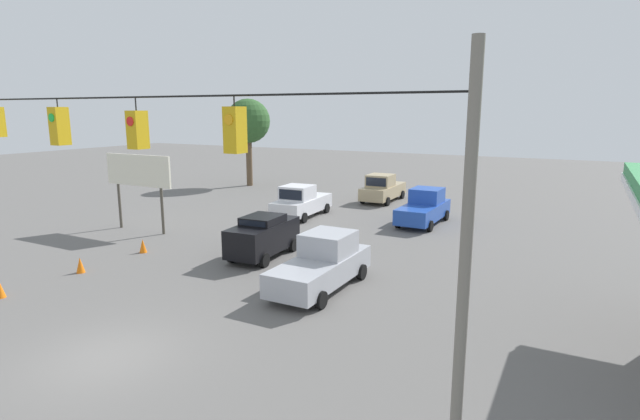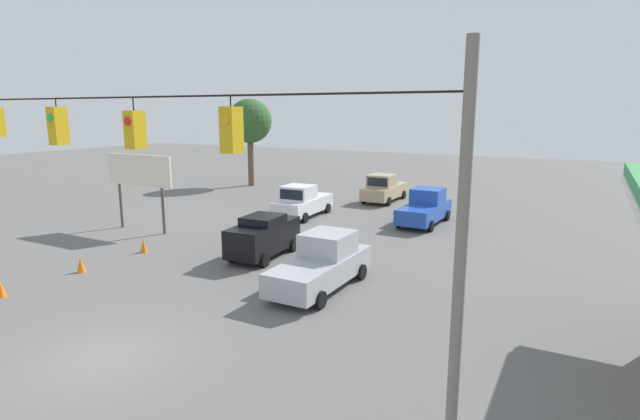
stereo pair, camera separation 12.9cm
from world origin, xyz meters
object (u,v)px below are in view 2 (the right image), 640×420
object	(u,v)px
sedan_black_withflow_mid	(263,235)
traffic_cone_nearest	(0,288)
pickup_truck_tan_withflow_deep	(384,189)
pickup_truck_blue_oncoming_deep	(425,208)
pickup_truck_white_withflow_far	(302,202)
traffic_cone_third	(143,246)
tree_horizon_left	(250,122)
roadside_billboard	(139,175)
traffic_cone_second	(81,265)
overhead_signal_span	(63,180)
pickup_truck_silver_crossing_near	(322,263)

from	to	relation	value
sedan_black_withflow_mid	traffic_cone_nearest	world-z (taller)	sedan_black_withflow_mid
pickup_truck_tan_withflow_deep	pickup_truck_blue_oncoming_deep	world-z (taller)	same
pickup_truck_white_withflow_far	traffic_cone_nearest	world-z (taller)	pickup_truck_white_withflow_far
traffic_cone_nearest	traffic_cone_third	world-z (taller)	same
sedan_black_withflow_mid	tree_horizon_left	world-z (taller)	tree_horizon_left
roadside_billboard	tree_horizon_left	xyz separation A→B (m)	(4.99, -17.46, 2.57)
traffic_cone_third	tree_horizon_left	xyz separation A→B (m)	(8.57, -20.69, 5.49)
pickup_truck_white_withflow_far	traffic_cone_nearest	bearing A→B (deg)	81.58
traffic_cone_second	roadside_billboard	bearing A→B (deg)	-61.67
traffic_cone_nearest	sedan_black_withflow_mid	bearing A→B (deg)	-122.04
sedan_black_withflow_mid	pickup_truck_blue_oncoming_deep	size ratio (longest dim) A/B	0.82
traffic_cone_nearest	traffic_cone_second	size ratio (longest dim) A/B	1.00
traffic_cone_nearest	overhead_signal_span	bearing A→B (deg)	164.61
pickup_truck_silver_crossing_near	traffic_cone_third	size ratio (longest dim) A/B	8.11
pickup_truck_tan_withflow_deep	pickup_truck_silver_crossing_near	world-z (taller)	same
pickup_truck_white_withflow_far	traffic_cone_nearest	size ratio (longest dim) A/B	7.95
overhead_signal_span	pickup_truck_tan_withflow_deep	size ratio (longest dim) A/B	3.80
pickup_truck_tan_withflow_deep	roadside_billboard	distance (m)	17.96
roadside_billboard	tree_horizon_left	world-z (taller)	tree_horizon_left
pickup_truck_tan_withflow_deep	tree_horizon_left	bearing A→B (deg)	-8.20
pickup_truck_white_withflow_far	pickup_truck_blue_oncoming_deep	bearing A→B (deg)	-166.39
pickup_truck_white_withflow_far	pickup_truck_silver_crossing_near	size ratio (longest dim) A/B	0.98
pickup_truck_white_withflow_far	roadside_billboard	world-z (taller)	roadside_billboard
tree_horizon_left	traffic_cone_nearest	bearing A→B (deg)	107.28
traffic_cone_nearest	traffic_cone_second	xyz separation A→B (m)	(-0.05, -3.33, 0.00)
pickup_truck_blue_oncoming_deep	tree_horizon_left	size ratio (longest dim) A/B	0.67
pickup_truck_silver_crossing_near	sedan_black_withflow_mid	size ratio (longest dim) A/B	1.24
pickup_truck_blue_oncoming_deep	pickup_truck_tan_withflow_deep	bearing A→B (deg)	-49.94
overhead_signal_span	roadside_billboard	distance (m)	16.31
pickup_truck_tan_withflow_deep	traffic_cone_nearest	distance (m)	26.05
roadside_billboard	pickup_truck_white_withflow_far	bearing A→B (deg)	-128.89
pickup_truck_blue_oncoming_deep	tree_horizon_left	world-z (taller)	tree_horizon_left
traffic_cone_second	traffic_cone_third	size ratio (longest dim) A/B	1.00
pickup_truck_blue_oncoming_deep	roadside_billboard	distance (m)	16.96
traffic_cone_second	roadside_billboard	xyz separation A→B (m)	(3.62, -6.71, 2.92)
pickup_truck_tan_withflow_deep	traffic_cone_second	bearing A→B (deg)	76.73
pickup_truck_silver_crossing_near	traffic_cone_nearest	bearing A→B (deg)	33.27
tree_horizon_left	pickup_truck_tan_withflow_deep	bearing A→B (deg)	171.80
sedan_black_withflow_mid	tree_horizon_left	distance (m)	23.80
pickup_truck_white_withflow_far	pickup_truck_blue_oncoming_deep	distance (m)	7.88
pickup_truck_tan_withflow_deep	pickup_truck_silver_crossing_near	distance (m)	19.50
pickup_truck_tan_withflow_deep	pickup_truck_white_withflow_far	bearing A→B (deg)	71.16
sedan_black_withflow_mid	roadside_billboard	distance (m)	9.52
tree_horizon_left	roadside_billboard	bearing A→B (deg)	105.94
overhead_signal_span	pickup_truck_white_withflow_far	world-z (taller)	overhead_signal_span
sedan_black_withflow_mid	traffic_cone_third	world-z (taller)	sedan_black_withflow_mid
roadside_billboard	traffic_cone_third	bearing A→B (deg)	137.97
traffic_cone_third	pickup_truck_tan_withflow_deep	bearing A→B (deg)	-105.72
pickup_truck_white_withflow_far	tree_horizon_left	distance (m)	15.63
overhead_signal_span	pickup_truck_white_withflow_far	distance (m)	20.67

